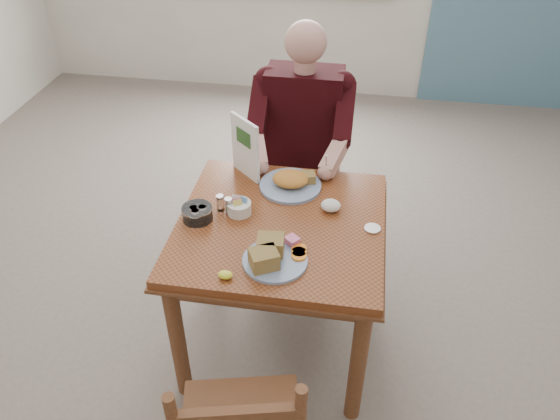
% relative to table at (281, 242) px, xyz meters
% --- Properties ---
extents(floor, '(6.00, 6.00, 0.00)m').
position_rel_table_xyz_m(floor, '(0.00, 0.00, -0.64)').
color(floor, '#61554E').
rests_on(floor, ground).
extents(lemon_wedge, '(0.07, 0.06, 0.03)m').
position_rel_table_xyz_m(lemon_wedge, '(-0.15, -0.38, 0.13)').
color(lemon_wedge, '#F0F433').
rests_on(lemon_wedge, table).
extents(napkin, '(0.10, 0.09, 0.06)m').
position_rel_table_xyz_m(napkin, '(0.21, 0.12, 0.14)').
color(napkin, white).
rests_on(napkin, table).
extents(metal_dish, '(0.08, 0.08, 0.01)m').
position_rel_table_xyz_m(metal_dish, '(0.40, 0.01, 0.12)').
color(metal_dish, silver).
rests_on(metal_dish, table).
extents(table, '(0.92, 0.92, 0.75)m').
position_rel_table_xyz_m(table, '(0.00, 0.00, 0.00)').
color(table, brown).
rests_on(table, ground).
extents(chair_far, '(0.42, 0.42, 0.95)m').
position_rel_table_xyz_m(chair_far, '(0.00, 0.80, -0.16)').
color(chair_far, brown).
rests_on(chair_far, ground).
extents(diner, '(0.53, 0.56, 1.39)m').
position_rel_table_xyz_m(diner, '(0.00, 0.71, 0.17)').
color(diner, gray).
rests_on(diner, chair_far).
extents(near_plate, '(0.33, 0.33, 0.09)m').
position_rel_table_xyz_m(near_plate, '(0.01, -0.25, 0.14)').
color(near_plate, white).
rests_on(near_plate, table).
extents(far_plate, '(0.35, 0.35, 0.08)m').
position_rel_table_xyz_m(far_plate, '(0.01, 0.28, 0.14)').
color(far_plate, white).
rests_on(far_plate, table).
extents(caddy, '(0.12, 0.12, 0.08)m').
position_rel_table_xyz_m(caddy, '(-0.19, 0.04, 0.14)').
color(caddy, white).
rests_on(caddy, table).
extents(shakers, '(0.09, 0.06, 0.08)m').
position_rel_table_xyz_m(shakers, '(-0.26, 0.04, 0.15)').
color(shakers, white).
rests_on(shakers, table).
extents(creamer, '(0.15, 0.15, 0.06)m').
position_rel_table_xyz_m(creamer, '(-0.36, -0.04, 0.14)').
color(creamer, white).
rests_on(creamer, table).
extents(menu, '(0.16, 0.15, 0.30)m').
position_rel_table_xyz_m(menu, '(-0.23, 0.35, 0.26)').
color(menu, white).
rests_on(menu, table).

